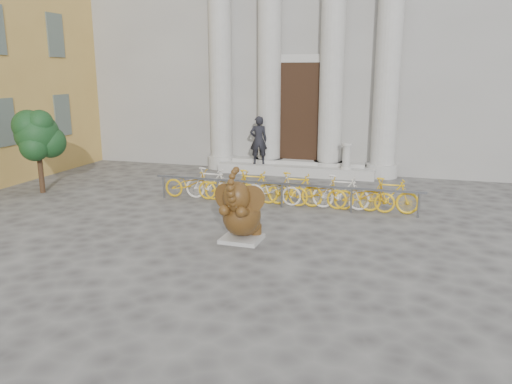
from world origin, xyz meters
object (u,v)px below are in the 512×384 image
(bike_rack, at_px, (284,189))
(pedestrian, at_px, (259,140))
(elephant_statue, at_px, (241,214))
(tree, at_px, (38,135))

(bike_rack, height_order, pedestrian, pedestrian)
(elephant_statue, xyz_separation_m, pedestrian, (-1.90, 7.89, 0.63))
(elephant_statue, height_order, tree, tree)
(bike_rack, bearing_deg, elephant_statue, -92.93)
(elephant_statue, distance_m, tree, 8.28)
(bike_rack, xyz_separation_m, pedestrian, (-2.07, 4.44, 0.79))
(bike_rack, distance_m, tree, 8.06)
(pedestrian, bearing_deg, bike_rack, 93.07)
(elephant_statue, height_order, bike_rack, elephant_statue)
(elephant_statue, distance_m, bike_rack, 3.46)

